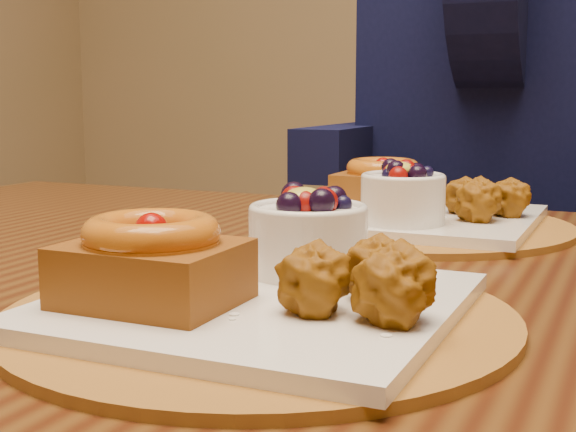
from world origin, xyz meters
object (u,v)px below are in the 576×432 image
object	(u,v)px
chair_far	(507,296)
diner	(502,71)
dining_table	(356,340)
place_setting_near	(258,282)
place_setting_far	(412,208)

from	to	relation	value
chair_far	diner	size ratio (longest dim) A/B	1.11
dining_table	place_setting_near	world-z (taller)	place_setting_near
chair_far	dining_table	bearing A→B (deg)	-95.05
place_setting_far	diner	xyz separation A→B (m)	(0.03, 0.45, 0.18)
place_setting_far	dining_table	bearing A→B (deg)	-89.11
diner	place_setting_far	bearing A→B (deg)	-77.94
place_setting_near	diner	distance (m)	0.90
chair_far	diner	bearing A→B (deg)	-104.34
place_setting_far	chair_far	xyz separation A→B (m)	(0.04, 0.52, -0.23)
dining_table	place_setting_near	size ratio (longest dim) A/B	4.21
place_setting_far	diner	size ratio (longest dim) A/B	0.42
place_setting_far	chair_far	world-z (taller)	chair_far
diner	dining_table	bearing A→B (deg)	-76.52
place_setting_near	diner	size ratio (longest dim) A/B	0.42
place_setting_near	chair_far	bearing A→B (deg)	87.42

